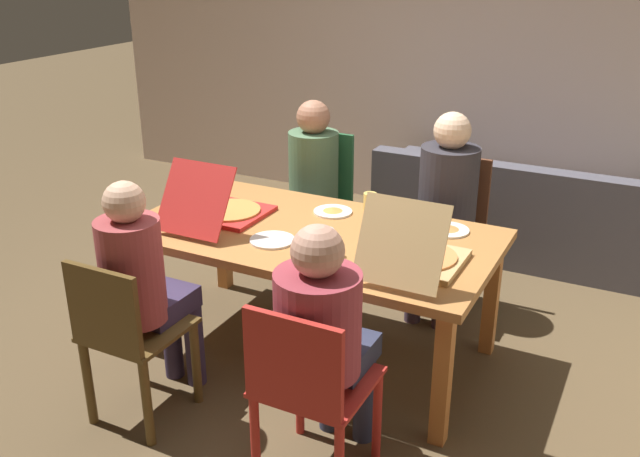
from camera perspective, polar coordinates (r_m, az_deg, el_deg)
ground_plane at (r=4.09m, az=-0.65°, el=-9.79°), size 20.00×20.00×0.00m
back_wall at (r=5.97m, az=11.43°, el=14.07°), size 6.80×0.12×2.72m
dining_table at (r=3.78m, az=-0.69°, el=-1.26°), size 1.96×1.05×0.74m
chair_0 at (r=4.49m, az=10.49°, el=0.12°), size 0.43×0.43×0.94m
person_0 at (r=4.28m, az=10.19°, el=2.50°), size 0.36×0.51×1.26m
chair_1 at (r=3.42m, az=-15.45°, el=-8.46°), size 0.42×0.44×0.87m
person_1 at (r=3.40m, az=-14.23°, el=-4.07°), size 0.30×0.51×1.21m
chair_2 at (r=2.92m, az=-0.99°, el=-12.80°), size 0.45×0.45×0.88m
person_2 at (r=2.91m, az=0.29°, el=-8.07°), size 0.36×0.53×1.18m
chair_3 at (r=4.87m, az=-0.02°, el=2.57°), size 0.42×0.42×0.97m
person_3 at (r=4.68m, az=-0.84°, el=4.30°), size 0.34×0.52×1.23m
pizza_box_0 at (r=3.95m, az=-7.88°, el=1.52°), size 0.40×0.62×0.37m
pizza_box_1 at (r=3.36m, az=7.94°, el=-2.25°), size 0.40×0.57×0.40m
plate_0 at (r=3.86m, az=6.05°, el=0.42°), size 0.23×0.23×0.01m
plate_1 at (r=4.01m, az=1.06°, el=1.43°), size 0.22×0.22×0.03m
plate_2 at (r=3.63m, az=-3.91°, el=-0.95°), size 0.24×0.24×0.01m
plate_3 at (r=3.81m, az=10.37°, el=-0.07°), size 0.23×0.23×0.03m
drinking_glass_0 at (r=3.44m, az=0.52°, el=-1.10°), size 0.07×0.07×0.14m
drinking_glass_1 at (r=4.05m, az=4.10°, el=2.22°), size 0.08×0.08×0.10m
couch at (r=5.41m, az=15.91°, el=0.83°), size 2.09×0.83×0.75m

